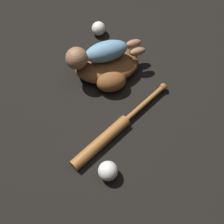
{
  "coord_description": "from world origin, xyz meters",
  "views": [
    {
      "loc": [
        0.07,
        0.87,
        1.18
      ],
      "look_at": [
        0.04,
        0.23,
        0.07
      ],
      "focal_mm": 50.0,
      "sensor_mm": 36.0,
      "label": 1
    }
  ],
  "objects": [
    {
      "name": "baseball_bat",
      "position": [
        0.05,
        0.3,
        0.02
      ],
      "size": [
        0.43,
        0.39,
        0.05
      ],
      "color": "#9E602D",
      "rests_on": "ground"
    },
    {
      "name": "baseball_spare",
      "position": [
        0.08,
        -0.28,
        0.04
      ],
      "size": [
        0.07,
        0.07,
        0.07
      ],
      "color": "white",
      "rests_on": "ground"
    },
    {
      "name": "baby_figure",
      "position": [
        0.09,
        -0.03,
        0.14
      ],
      "size": [
        0.36,
        0.18,
        0.1
      ],
      "color": "#6693B2",
      "rests_on": "baseball_glove"
    },
    {
      "name": "baseball",
      "position": [
        0.07,
        0.47,
        0.04
      ],
      "size": [
        0.08,
        0.08,
        0.08
      ],
      "color": "white",
      "rests_on": "ground"
    },
    {
      "name": "baseball_glove",
      "position": [
        0.05,
        -0.03,
        0.05
      ],
      "size": [
        0.33,
        0.29,
        0.09
      ],
      "color": "brown",
      "rests_on": "ground"
    },
    {
      "name": "ground_plane",
      "position": [
        0.0,
        0.0,
        0.0
      ],
      "size": [
        6.0,
        6.0,
        0.0
      ],
      "primitive_type": "plane",
      "color": "black"
    }
  ]
}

